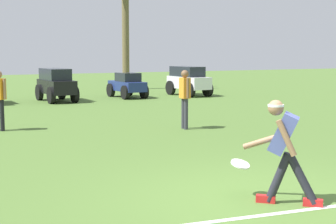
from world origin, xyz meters
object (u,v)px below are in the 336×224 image
at_px(frisbee_thrower, 284,146).
at_px(parked_car_slot_f, 188,80).
at_px(palm_tree_left_of_centre, 126,27).
at_px(parked_car_slot_d, 56,84).
at_px(parked_car_slot_e, 127,85).
at_px(teammate_near_sideline, 185,94).
at_px(frisbee_in_flight, 240,164).

relative_size(frisbee_thrower, parked_car_slot_f, 0.57).
bearing_deg(palm_tree_left_of_centre, frisbee_thrower, -105.61).
height_order(parked_car_slot_d, parked_car_slot_e, parked_car_slot_d).
xyz_separation_m(teammate_near_sideline, palm_tree_left_of_centre, (3.75, 13.87, 2.38)).
height_order(frisbee_thrower, parked_car_slot_f, frisbee_thrower).
distance_m(teammate_near_sideline, parked_car_slot_e, 9.45).
bearing_deg(parked_car_slot_d, frisbee_in_flight, -93.92).
distance_m(teammate_near_sideline, parked_car_slot_f, 10.25).
height_order(parked_car_slot_d, palm_tree_left_of_centre, palm_tree_left_of_centre).
relative_size(frisbee_thrower, teammate_near_sideline, 0.91).
distance_m(parked_car_slot_f, palm_tree_left_of_centre, 5.65).
bearing_deg(parked_car_slot_d, teammate_near_sideline, -82.14).
relative_size(frisbee_in_flight, parked_car_slot_e, 0.15).
xyz_separation_m(frisbee_in_flight, parked_car_slot_f, (7.18, 14.95, 0.25)).
relative_size(parked_car_slot_e, parked_car_slot_f, 0.91).
bearing_deg(parked_car_slot_e, frisbee_thrower, -104.05).
distance_m(frisbee_thrower, parked_car_slot_f, 16.96).
xyz_separation_m(frisbee_thrower, palm_tree_left_of_centre, (5.69, 20.39, 2.53)).
bearing_deg(frisbee_in_flight, frisbee_thrower, -60.69).
relative_size(parked_car_slot_d, palm_tree_left_of_centre, 0.44).
bearing_deg(frisbee_thrower, parked_car_slot_e, 75.95).
distance_m(frisbee_in_flight, parked_car_slot_e, 15.78).
bearing_deg(parked_car_slot_d, frisbee_thrower, -92.62).
height_order(teammate_near_sideline, palm_tree_left_of_centre, palm_tree_left_of_centre).
bearing_deg(teammate_near_sideline, frisbee_in_flight, -110.72).
relative_size(frisbee_thrower, palm_tree_left_of_centre, 0.25).
bearing_deg(teammate_near_sideline, parked_car_slot_e, 77.79).
bearing_deg(teammate_near_sideline, parked_car_slot_d, 97.86).
distance_m(frisbee_thrower, parked_car_slot_e, 16.24).
distance_m(parked_car_slot_e, parked_car_slot_f, 2.94).
bearing_deg(frisbee_thrower, palm_tree_left_of_centre, 74.39).
distance_m(frisbee_thrower, teammate_near_sideline, 6.81).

